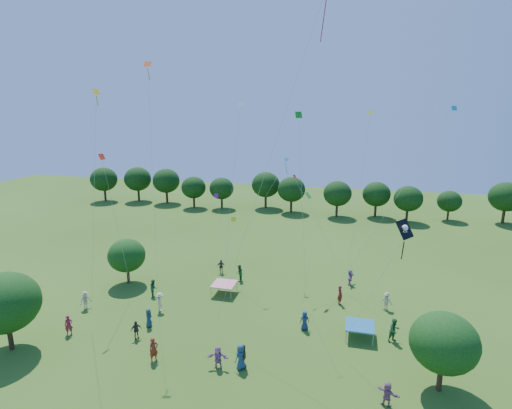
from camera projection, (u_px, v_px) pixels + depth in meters
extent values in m
cylinder|color=#422B19|center=(11.00, 339.00, 29.92)|extent=(0.36, 0.36, 1.73)
ellipsoid|color=#174714|center=(5.00, 303.00, 29.24)|extent=(4.94, 4.94, 4.44)
cylinder|color=#422B19|center=(128.00, 276.00, 41.51)|extent=(0.29, 0.29, 1.43)
ellipsoid|color=#174714|center=(127.00, 255.00, 40.98)|extent=(3.79, 3.79, 3.41)
cylinder|color=#422B19|center=(440.00, 379.00, 25.52)|extent=(0.34, 0.34, 1.64)
ellipsoid|color=#174714|center=(444.00, 343.00, 24.92)|extent=(4.20, 4.20, 3.78)
cylinder|color=#422B19|center=(105.00, 195.00, 79.39)|extent=(0.44, 0.44, 2.15)
ellipsoid|color=#123710|center=(104.00, 179.00, 78.64)|extent=(5.17, 5.17, 4.65)
cylinder|color=#422B19|center=(139.00, 195.00, 79.43)|extent=(0.45, 0.45, 2.17)
ellipsoid|color=#123710|center=(138.00, 179.00, 78.68)|extent=(5.22, 5.22, 4.70)
cylinder|color=#422B19|center=(167.00, 197.00, 77.65)|extent=(0.44, 0.44, 2.15)
ellipsoid|color=#123710|center=(166.00, 181.00, 76.90)|extent=(5.17, 5.17, 4.65)
cylinder|color=#422B19|center=(194.00, 202.00, 73.99)|extent=(0.38, 0.38, 1.87)
ellipsoid|color=#123710|center=(194.00, 187.00, 73.34)|extent=(4.48, 4.48, 4.03)
cylinder|color=#422B19|center=(222.00, 203.00, 73.36)|extent=(0.38, 0.38, 1.84)
ellipsoid|color=#123710|center=(222.00, 188.00, 72.71)|extent=(4.42, 4.42, 3.98)
cylinder|color=#422B19|center=(266.00, 202.00, 73.78)|extent=(0.44, 0.44, 2.14)
ellipsoid|color=#123710|center=(266.00, 185.00, 73.04)|extent=(5.14, 5.14, 4.63)
cylinder|color=#422B19|center=(291.00, 206.00, 70.56)|extent=(0.42, 0.42, 2.03)
ellipsoid|color=#123710|center=(291.00, 189.00, 69.85)|extent=(4.86, 4.86, 4.37)
cylinder|color=#422B19|center=(337.00, 211.00, 67.65)|extent=(0.40, 0.40, 1.96)
ellipsoid|color=#123710|center=(337.00, 194.00, 66.97)|extent=(4.71, 4.71, 4.24)
cylinder|color=#422B19|center=(375.00, 211.00, 67.62)|extent=(0.39, 0.39, 1.91)
ellipsoid|color=#123710|center=(376.00, 194.00, 66.95)|extent=(4.59, 4.59, 4.13)
cylinder|color=#422B19|center=(407.00, 216.00, 64.45)|extent=(0.39, 0.39, 1.89)
ellipsoid|color=#123710|center=(408.00, 199.00, 63.79)|extent=(4.54, 4.54, 4.08)
cylinder|color=#422B19|center=(448.00, 216.00, 65.33)|extent=(0.33, 0.33, 1.58)
ellipsoid|color=#123710|center=(449.00, 201.00, 64.78)|extent=(3.80, 3.80, 3.42)
cylinder|color=#422B19|center=(503.00, 217.00, 63.58)|extent=(0.44, 0.44, 2.13)
ellipsoid|color=#123710|center=(506.00, 197.00, 62.84)|extent=(5.12, 5.12, 4.61)
cube|color=red|center=(224.00, 284.00, 38.97)|extent=(2.20, 2.20, 0.08)
cylinder|color=#999999|center=(211.00, 292.00, 38.37)|extent=(0.05, 0.05, 1.10)
cylinder|color=#999999|center=(231.00, 294.00, 37.91)|extent=(0.05, 0.05, 1.10)
cylinder|color=#999999|center=(218.00, 283.00, 40.26)|extent=(0.05, 0.05, 1.10)
cylinder|color=#999999|center=(237.00, 285.00, 39.80)|extent=(0.05, 0.05, 1.10)
cube|color=#175E98|center=(360.00, 325.00, 31.44)|extent=(2.20, 2.20, 0.08)
cylinder|color=#999999|center=(346.00, 336.00, 30.84)|extent=(0.05, 0.05, 1.10)
cylinder|color=#999999|center=(373.00, 340.00, 30.37)|extent=(0.05, 0.05, 1.10)
cylinder|color=#999999|center=(347.00, 323.00, 32.73)|extent=(0.05, 0.05, 1.10)
cylinder|color=#999999|center=(372.00, 326.00, 32.26)|extent=(0.05, 0.05, 1.10)
imported|color=navy|center=(305.00, 321.00, 32.60)|extent=(0.90, 0.69, 1.63)
imported|color=maroon|center=(340.00, 295.00, 36.95)|extent=(0.72, 0.81, 1.82)
imported|color=#275B2F|center=(394.00, 330.00, 30.91)|extent=(1.06, 0.97, 1.91)
imported|color=beige|center=(160.00, 302.00, 35.67)|extent=(1.10, 1.21, 1.74)
imported|color=#3D3830|center=(243.00, 356.00, 27.80)|extent=(0.73, 1.10, 1.73)
imported|color=#A05D96|center=(350.00, 277.00, 41.08)|extent=(0.93, 1.61, 1.63)
imported|color=navy|center=(149.00, 318.00, 33.06)|extent=(0.88, 0.83, 1.59)
imported|color=maroon|center=(69.00, 325.00, 31.90)|extent=(0.73, 0.68, 1.65)
imported|color=#275B37|center=(154.00, 288.00, 38.58)|extent=(0.86, 0.95, 1.70)
imported|color=#B29D8E|center=(86.00, 300.00, 36.13)|extent=(0.95, 1.17, 1.65)
imported|color=#3B322F|center=(136.00, 330.00, 31.33)|extent=(0.87, 0.94, 1.51)
imported|color=#A5609E|center=(218.00, 357.00, 27.81)|extent=(1.55, 0.71, 1.61)
imported|color=navy|center=(241.00, 357.00, 27.62)|extent=(0.92, 1.03, 1.84)
imported|color=maroon|center=(154.00, 350.00, 28.49)|extent=(0.76, 0.81, 1.82)
imported|color=#214E24|center=(239.00, 273.00, 41.96)|extent=(0.57, 0.93, 1.77)
imported|color=#A59C84|center=(387.00, 301.00, 35.97)|extent=(1.18, 0.89, 1.64)
imported|color=#473E39|center=(221.00, 267.00, 43.95)|extent=(1.03, 0.74, 1.60)
imported|color=#9A5A85|center=(387.00, 394.00, 24.22)|extent=(1.54, 1.17, 1.57)
cube|color=black|center=(405.00, 229.00, 23.14)|extent=(1.18, 1.30, 0.99)
cube|color=black|center=(403.00, 250.00, 23.49)|extent=(0.10, 0.27, 1.18)
sphere|color=white|center=(405.00, 228.00, 23.06)|extent=(0.36, 0.36, 0.36)
cylinder|color=white|center=(405.00, 232.00, 23.12)|extent=(0.26, 0.50, 0.33)
cylinder|color=white|center=(405.00, 232.00, 23.12)|extent=(0.26, 0.50, 0.33)
cylinder|color=beige|center=(371.00, 294.00, 26.10)|extent=(3.11, 3.09, 9.07)
cube|color=red|center=(324.00, 19.00, 28.29)|extent=(0.44, 0.54, 2.94)
cylinder|color=beige|center=(267.00, 168.00, 29.58)|extent=(7.21, 4.03, 24.24)
cube|color=red|center=(295.00, 177.00, 39.25)|extent=(0.34, 0.46, 0.36)
cylinder|color=beige|center=(321.00, 229.00, 39.30)|extent=(5.66, 0.96, 9.75)
cube|color=#FE2C0D|center=(102.00, 157.00, 33.71)|extent=(0.39, 0.59, 0.49)
cylinder|color=beige|center=(117.00, 226.00, 36.02)|extent=(0.53, 1.96, 12.23)
cube|color=#B2D112|center=(234.00, 219.00, 41.61)|extent=(0.55, 0.42, 0.42)
cylinder|color=beige|center=(229.00, 244.00, 42.02)|extent=(0.85, 0.67, 5.00)
cube|color=#178225|center=(308.00, 195.00, 38.54)|extent=(0.61, 0.78, 0.54)
cylinder|color=beige|center=(325.00, 239.00, 38.96)|extent=(3.66, 0.31, 7.97)
cube|color=#127EBD|center=(286.00, 159.00, 41.97)|extent=(0.49, 0.40, 0.32)
cube|color=#127EBD|center=(286.00, 168.00, 42.24)|extent=(0.21, 0.28, 1.33)
cylinder|color=beige|center=(255.00, 215.00, 42.17)|extent=(5.92, 3.83, 11.06)
cube|color=#AA1C9F|center=(216.00, 196.00, 44.97)|extent=(0.48, 0.48, 0.42)
cylinder|color=beige|center=(223.00, 231.00, 43.81)|extent=(2.64, 3.57, 6.73)
cube|color=silver|center=(241.00, 105.00, 41.27)|extent=(0.61, 0.57, 0.41)
cylinder|color=beige|center=(232.00, 188.00, 41.80)|extent=(1.11, 3.33, 16.64)
cube|color=#0C8CBC|center=(454.00, 108.00, 35.25)|extent=(0.51, 0.36, 0.41)
cylinder|color=beige|center=(395.00, 200.00, 37.26)|extent=(8.88, 2.00, 16.28)
cube|color=#DC460C|center=(148.00, 64.00, 31.06)|extent=(0.63, 0.51, 0.42)
cube|color=#DC460C|center=(149.00, 74.00, 31.29)|extent=(0.15, 0.20, 0.86)
cylinder|color=beige|center=(153.00, 188.00, 34.13)|extent=(1.14, 1.38, 19.57)
cube|color=#DEAC0B|center=(96.00, 92.00, 28.76)|extent=(0.50, 0.55, 0.37)
cube|color=#DEAC0B|center=(97.00, 101.00, 28.95)|extent=(0.10, 0.17, 0.70)
cylinder|color=beige|center=(94.00, 211.00, 30.79)|extent=(1.95, 0.50, 17.39)
cube|color=#C2E614|center=(371.00, 112.00, 35.41)|extent=(0.43, 0.35, 0.29)
cylinder|color=beige|center=(358.00, 201.00, 37.29)|extent=(1.22, 0.28, 15.94)
cube|color=#18891B|center=(299.00, 115.00, 31.80)|extent=(0.60, 0.50, 0.50)
cylinder|color=beige|center=(302.00, 211.00, 34.09)|extent=(0.92, 1.16, 15.69)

